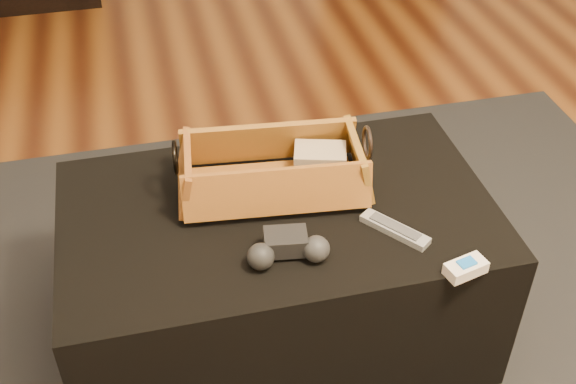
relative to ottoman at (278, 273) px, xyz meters
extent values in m
cube|color=brown|center=(-0.06, -0.11, -0.23)|extent=(5.00, 5.50, 0.01)
cube|color=black|center=(0.00, -0.05, -0.22)|extent=(2.60, 2.00, 0.01)
cube|color=black|center=(0.00, 0.00, 0.00)|extent=(1.00, 0.60, 0.42)
cube|color=black|center=(-0.02, 0.06, 0.24)|extent=(0.23, 0.05, 0.02)
cube|color=tan|center=(0.12, 0.09, 0.26)|extent=(0.14, 0.11, 0.07)
cube|color=#B06A27|center=(0.01, 0.07, 0.22)|extent=(0.41, 0.22, 0.02)
cube|color=#B07327|center=(0.02, 0.17, 0.28)|extent=(0.43, 0.08, 0.11)
cube|color=#A95D26|center=(0.00, -0.03, 0.28)|extent=(0.43, 0.08, 0.11)
cube|color=#B07927|center=(0.21, 0.05, 0.28)|extent=(0.06, 0.21, 0.11)
cube|color=#A15B24|center=(-0.20, 0.09, 0.28)|extent=(0.06, 0.21, 0.11)
torus|color=black|center=(0.22, 0.05, 0.33)|extent=(0.02, 0.08, 0.08)
torus|color=black|center=(-0.21, 0.09, 0.33)|extent=(0.02, 0.08, 0.08)
cube|color=black|center=(-0.02, -0.15, 0.24)|extent=(0.10, 0.08, 0.04)
sphere|color=black|center=(-0.08, -0.18, 0.24)|extent=(0.06, 0.06, 0.06)
sphere|color=#242426|center=(0.04, -0.18, 0.24)|extent=(0.06, 0.06, 0.06)
cube|color=gray|center=(0.23, -0.14, 0.22)|extent=(0.13, 0.15, 0.02)
cube|color=#3B3B3F|center=(0.23, -0.14, 0.23)|extent=(0.09, 0.11, 0.00)
cube|color=silver|center=(0.33, -0.29, 0.22)|extent=(0.10, 0.06, 0.03)
cube|color=blue|center=(0.33, -0.29, 0.24)|extent=(0.04, 0.03, 0.01)
camera|label=1|loc=(-0.27, -1.24, 1.28)|focal=45.00mm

